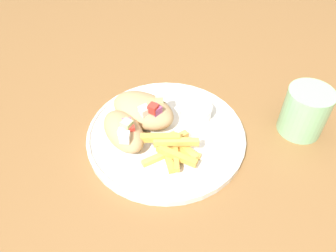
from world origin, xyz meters
The scene contains 7 objects.
table centered at (0.00, 0.00, 0.70)m, with size 1.52×1.52×0.76m.
plate centered at (0.00, -0.04, 0.77)m, with size 0.30×0.30×0.02m.
pita_sandwich_near centered at (-0.06, -0.08, 0.80)m, with size 0.12×0.11×0.06m.
pita_sandwich_far centered at (-0.05, -0.02, 0.80)m, with size 0.14×0.11×0.06m.
fries_pile centered at (0.03, -0.08, 0.79)m, with size 0.11×0.09×0.04m.
sauce_ramekin centered at (0.04, 0.03, 0.79)m, with size 0.07×0.07×0.03m.
water_glass centered at (0.23, 0.08, 0.80)m, with size 0.08×0.08×0.09m.
Camera 1 is at (0.16, -0.43, 1.23)m, focal length 35.00 mm.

